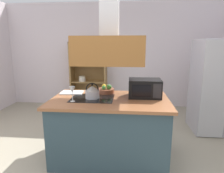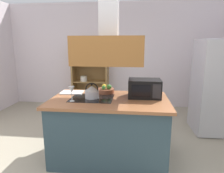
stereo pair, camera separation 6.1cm
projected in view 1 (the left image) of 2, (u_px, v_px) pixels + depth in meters
name	position (u px, v px, depth m)	size (l,w,h in m)	color
ground_plane	(103.00, 172.00, 2.59)	(7.80, 7.80, 0.00)	gray
wall_back	(118.00, 56.00, 5.22)	(6.00, 0.12, 2.70)	silver
kitchen_island	(110.00, 128.00, 2.86)	(1.65, 1.00, 0.90)	#2E454D
range_hood	(110.00, 41.00, 2.59)	(0.90, 0.70, 1.31)	#945C29
refrigerator	(219.00, 87.00, 3.68)	(0.90, 0.77, 1.75)	#B3B1BC
dish_cabinet	(89.00, 79.00, 5.19)	(0.93, 0.40, 1.71)	olive
kettle	(92.00, 92.00, 2.77)	(0.20, 0.20, 0.22)	silver
cutting_board	(72.00, 93.00, 3.07)	(0.34, 0.24, 0.02)	white
microwave	(145.00, 88.00, 2.83)	(0.46, 0.35, 0.26)	black
wine_glass_on_counter	(72.00, 91.00, 2.59)	(0.08, 0.08, 0.21)	silver
fruit_bowl	(106.00, 90.00, 3.07)	(0.27, 0.27, 0.14)	brown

